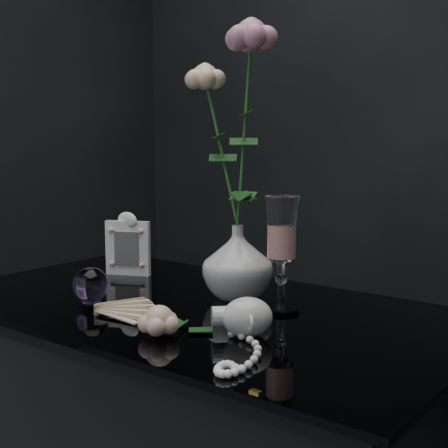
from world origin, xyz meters
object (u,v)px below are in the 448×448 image
Objects in this scene: paperweight at (91,285)px; loose_rose at (159,321)px; vase at (238,262)px; picture_frame at (128,244)px; wine_glass at (281,255)px; pearl_jar at (247,315)px.

paperweight is 0.47× the size of loose_rose.
vase is at bearing 87.77° from loose_rose.
paperweight is at bearing -84.71° from picture_frame.
vase is 2.12× the size of paperweight.
loose_rose is at bearing -15.73° from paperweight.
wine_glass is (0.12, -0.03, 0.03)m from vase.
vase is 0.13m from wine_glass.
wine_glass is 0.46m from picture_frame.
wine_glass reaches higher than pearl_jar.
loose_rose is (0.38, -0.29, -0.05)m from picture_frame.
paperweight is at bearing -152.65° from wine_glass.
wine_glass reaches higher than paperweight.
vase is at bearing 165.71° from wine_glass.
vase is 0.29m from paperweight.
vase reaches higher than pearl_jar.
wine_glass reaches higher than vase.
pearl_jar is (0.04, -0.16, -0.07)m from wine_glass.
vase is 0.99× the size of picture_frame.
wine_glass reaches higher than picture_frame.
picture_frame reaches higher than vase.
picture_frame is (-0.33, 0.02, 0.00)m from vase.
picture_frame is at bearing 119.71° from paperweight.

